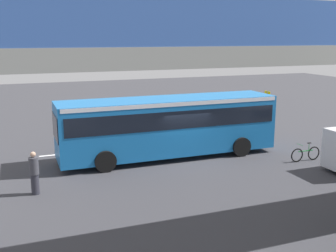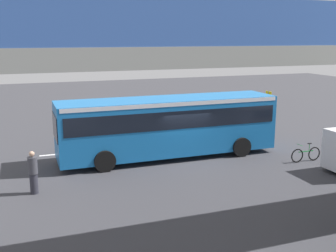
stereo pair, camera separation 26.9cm
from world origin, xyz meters
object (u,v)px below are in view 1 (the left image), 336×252
at_px(traffic_sign, 267,105).
at_px(pedestrian, 34,173).
at_px(bicycle_green, 305,154).
at_px(city_bus, 168,122).

bearing_deg(traffic_sign, pedestrian, 21.35).
height_order(bicycle_green, traffic_sign, traffic_sign).
relative_size(city_bus, pedestrian, 6.44).
height_order(city_bus, traffic_sign, city_bus).
bearing_deg(pedestrian, traffic_sign, -158.65).
relative_size(bicycle_green, pedestrian, 0.99).
relative_size(city_bus, traffic_sign, 4.12).
height_order(city_bus, pedestrian, city_bus).
relative_size(pedestrian, traffic_sign, 0.64).
bearing_deg(bicycle_green, city_bus, -26.98).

